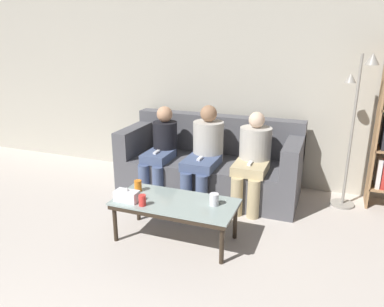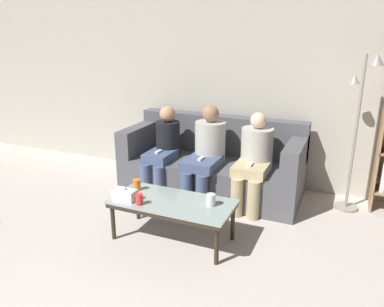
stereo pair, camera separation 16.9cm
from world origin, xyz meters
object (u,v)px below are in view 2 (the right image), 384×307
(cup_near_left, at_px, (211,200))
(seated_person_mid_right, at_px, (254,158))
(standing_lamp, at_px, (360,118))
(tissue_box, at_px, (125,195))
(seated_person_mid_left, at_px, (207,150))
(seated_person_left_end, at_px, (163,148))
(cup_near_right, at_px, (139,199))
(couch, at_px, (213,165))
(cup_far_center, at_px, (137,185))
(coffee_table, at_px, (173,205))

(cup_near_left, height_order, seated_person_mid_right, seated_person_mid_right)
(standing_lamp, xyz_separation_m, seated_person_mid_right, (-1.00, -0.35, -0.46))
(tissue_box, relative_size, seated_person_mid_right, 0.21)
(standing_lamp, relative_size, seated_person_mid_left, 1.55)
(cup_near_left, height_order, seated_person_left_end, seated_person_left_end)
(standing_lamp, bearing_deg, seated_person_mid_left, -166.80)
(cup_near_right, relative_size, seated_person_mid_left, 0.09)
(couch, distance_m, cup_far_center, 1.21)
(couch, distance_m, cup_near_left, 1.25)
(cup_near_left, distance_m, cup_far_center, 0.79)
(seated_person_mid_left, distance_m, seated_person_mid_right, 0.55)
(standing_lamp, distance_m, seated_person_mid_right, 1.16)
(couch, height_order, seated_person_mid_right, seated_person_mid_right)
(coffee_table, distance_m, seated_person_mid_right, 1.15)
(coffee_table, bearing_deg, seated_person_mid_left, 93.26)
(cup_far_center, bearing_deg, cup_near_left, -2.51)
(coffee_table, bearing_deg, cup_near_left, 8.10)
(cup_near_left, height_order, cup_near_right, cup_near_left)
(couch, xyz_separation_m, seated_person_mid_right, (0.55, -0.21, 0.24))
(seated_person_mid_left, height_order, seated_person_mid_right, seated_person_mid_left)
(coffee_table, distance_m, seated_person_left_end, 1.18)
(cup_far_center, relative_size, seated_person_mid_left, 0.10)
(cup_near_left, bearing_deg, cup_near_right, -158.36)
(standing_lamp, relative_size, seated_person_left_end, 1.62)
(couch, xyz_separation_m, coffee_table, (0.06, -1.23, 0.03))
(cup_near_right, height_order, seated_person_mid_right, seated_person_mid_right)
(cup_near_left, bearing_deg, cup_far_center, 177.49)
(seated_person_mid_right, bearing_deg, seated_person_mid_left, -178.69)
(tissue_box, xyz_separation_m, seated_person_mid_left, (0.36, 1.16, 0.14))
(couch, xyz_separation_m, cup_far_center, (-0.37, -1.14, 0.12))
(cup_far_center, xyz_separation_m, seated_person_left_end, (-0.18, 0.91, 0.10))
(cup_near_right, bearing_deg, coffee_table, 37.90)
(coffee_table, bearing_deg, standing_lamp, 42.40)
(couch, relative_size, cup_near_left, 19.34)
(cup_near_left, xyz_separation_m, standing_lamp, (1.14, 1.32, 0.58))
(couch, xyz_separation_m, standing_lamp, (1.55, 0.14, 0.70))
(cup_near_right, distance_m, seated_person_mid_right, 1.41)
(seated_person_left_end, bearing_deg, couch, 22.82)
(cup_far_center, height_order, seated_person_mid_left, seated_person_mid_left)
(couch, height_order, tissue_box, couch)
(cup_near_left, bearing_deg, seated_person_mid_right, 81.77)
(coffee_table, height_order, seated_person_mid_right, seated_person_mid_right)
(cup_far_center, distance_m, seated_person_left_end, 0.93)
(cup_near_left, xyz_separation_m, tissue_box, (-0.78, -0.20, -0.00))
(seated_person_mid_left, bearing_deg, coffee_table, -86.74)
(couch, height_order, coffee_table, couch)
(tissue_box, relative_size, standing_lamp, 0.13)
(coffee_table, bearing_deg, seated_person_left_end, 121.60)
(tissue_box, distance_m, seated_person_left_end, 1.17)
(cup_far_center, height_order, seated_person_mid_right, seated_person_mid_right)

